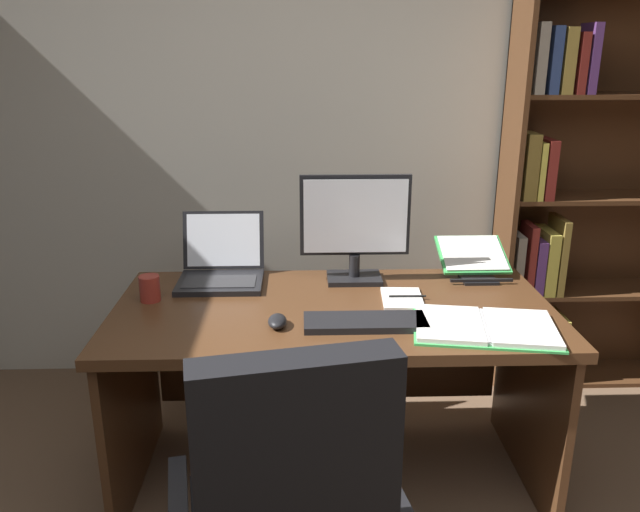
% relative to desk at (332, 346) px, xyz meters
% --- Properties ---
extents(wall_back, '(5.39, 0.12, 2.67)m').
position_rel_desk_xyz_m(wall_back, '(0.08, 0.93, 0.79)').
color(wall_back, beige).
rests_on(wall_back, ground).
extents(desk, '(1.62, 0.81, 0.74)m').
position_rel_desk_xyz_m(desk, '(0.00, 0.00, 0.00)').
color(desk, '#4C2D19').
rests_on(desk, ground).
extents(bookshelf, '(0.97, 0.29, 1.94)m').
position_rel_desk_xyz_m(bookshelf, '(1.24, 0.72, 0.37)').
color(bookshelf, '#4C2D19').
rests_on(bookshelf, ground).
extents(monitor, '(0.44, 0.16, 0.44)m').
position_rel_desk_xyz_m(monitor, '(0.10, 0.20, 0.42)').
color(monitor, black).
rests_on(monitor, desk).
extents(laptop, '(0.34, 0.33, 0.26)m').
position_rel_desk_xyz_m(laptop, '(-0.44, 0.21, 0.26)').
color(laptop, black).
rests_on(laptop, desk).
extents(keyboard, '(0.42, 0.15, 0.02)m').
position_rel_desk_xyz_m(keyboard, '(0.10, -0.25, 0.21)').
color(keyboard, black).
rests_on(keyboard, desk).
extents(computer_mouse, '(0.06, 0.10, 0.04)m').
position_rel_desk_xyz_m(computer_mouse, '(-0.20, -0.25, 0.22)').
color(computer_mouse, black).
rests_on(computer_mouse, desk).
extents(reading_stand_with_book, '(0.28, 0.30, 0.13)m').
position_rel_desk_xyz_m(reading_stand_with_book, '(0.61, 0.27, 0.27)').
color(reading_stand_with_book, black).
rests_on(reading_stand_with_book, desk).
extents(open_binder, '(0.52, 0.38, 0.02)m').
position_rel_desk_xyz_m(open_binder, '(0.50, -0.30, 0.21)').
color(open_binder, green).
rests_on(open_binder, desk).
extents(notepad, '(0.16, 0.22, 0.01)m').
position_rel_desk_xyz_m(notepad, '(0.26, -0.02, 0.21)').
color(notepad, silver).
rests_on(notepad, desk).
extents(pen, '(0.14, 0.01, 0.01)m').
position_rel_desk_xyz_m(pen, '(0.28, -0.02, 0.22)').
color(pen, black).
rests_on(pen, notepad).
extents(coffee_mug, '(0.08, 0.08, 0.10)m').
position_rel_desk_xyz_m(coffee_mug, '(-0.69, -0.00, 0.25)').
color(coffee_mug, maroon).
rests_on(coffee_mug, desk).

